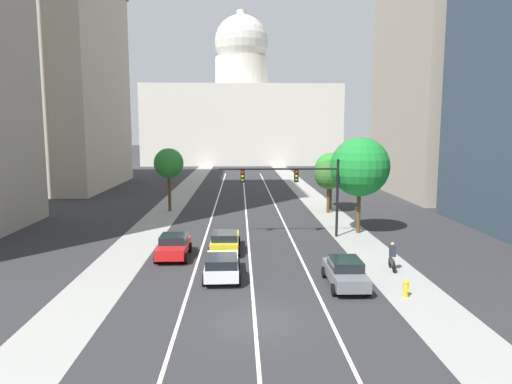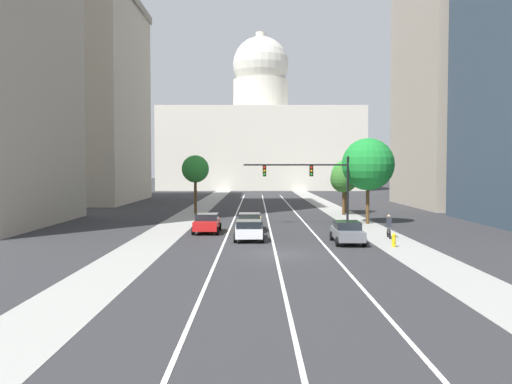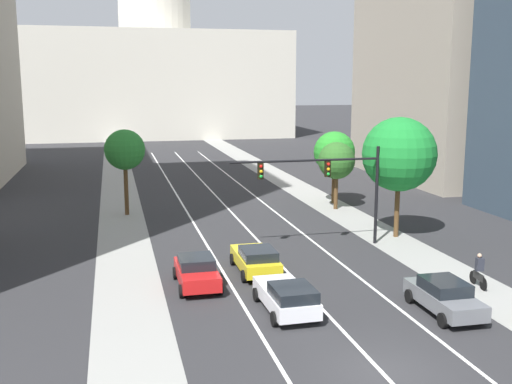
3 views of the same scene
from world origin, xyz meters
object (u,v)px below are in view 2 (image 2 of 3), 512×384
object	(u,v)px
car_gray	(350,232)
fire_hydrant	(396,240)
car_yellow	(252,221)
street_tree_mid_right	(370,164)
cyclist	(391,227)
street_tree_near_right	(346,179)
capitol_building	(263,140)
car_red	(209,223)
street_tree_far_right	(348,175)
traffic_signal_mast	(315,177)
street_tree_near_left	(197,169)
car_white	(251,229)

from	to	relation	value
car_gray	fire_hydrant	size ratio (longest dim) A/B	4.84
car_yellow	street_tree_mid_right	xyz separation A→B (m)	(10.76, 5.42, 4.68)
cyclist	street_tree_near_right	distance (m)	19.78
capitol_building	car_gray	size ratio (longest dim) A/B	10.72
capitol_building	car_yellow	size ratio (longest dim) A/B	10.34
car_red	street_tree_far_right	size ratio (longest dim) A/B	0.70
street_tree_near_right	cyclist	bearing A→B (deg)	-89.59
traffic_signal_mast	cyclist	size ratio (longest dim) A/B	5.46
street_tree_mid_right	car_yellow	bearing A→B (deg)	-153.25
traffic_signal_mast	street_tree_far_right	bearing A→B (deg)	68.27
street_tree_near_right	street_tree_mid_right	size ratio (longest dim) A/B	0.68
fire_hydrant	street_tree_near_left	world-z (taller)	street_tree_near_left
car_red	car_yellow	bearing A→B (deg)	-66.69
street_tree_far_right	car_white	bearing A→B (deg)	-115.01
capitol_building	cyclist	distance (m)	95.89
car_yellow	street_tree_near_right	world-z (taller)	street_tree_near_right
traffic_signal_mast	fire_hydrant	world-z (taller)	traffic_signal_mast
car_yellow	cyclist	bearing A→B (deg)	-114.68
street_tree_near_left	car_gray	bearing A→B (deg)	-61.46
fire_hydrant	car_red	bearing A→B (deg)	148.62
car_yellow	street_tree_near_left	distance (m)	18.07
traffic_signal_mast	fire_hydrant	size ratio (longest dim) A/B	10.33
capitol_building	street_tree_far_right	bearing A→B (deg)	-82.95
traffic_signal_mast	street_tree_near_left	xyz separation A→B (m)	(-11.86, 12.24, 0.64)
capitol_building	car_gray	distance (m)	98.35
street_tree_mid_right	street_tree_near_left	size ratio (longest dim) A/B	1.20
traffic_signal_mast	fire_hydrant	xyz separation A→B (m)	(3.85, -13.42, -3.87)
car_yellow	street_tree_far_right	xyz separation A→B (m)	(10.72, 17.05, 3.53)
car_white	street_tree_far_right	distance (m)	25.59
fire_hydrant	street_tree_near_right	world-z (taller)	street_tree_near_right
fire_hydrant	street_tree_mid_right	bearing A→B (deg)	84.85
car_yellow	cyclist	world-z (taller)	cyclist
car_red	street_tree_near_left	size ratio (longest dim) A/B	0.64
street_tree_near_right	capitol_building	bearing A→B (deg)	96.35
street_tree_near_right	street_tree_near_left	world-z (taller)	street_tree_near_left
fire_hydrant	street_tree_far_right	distance (m)	26.61
capitol_building	street_tree_near_left	distance (m)	74.43
traffic_signal_mast	fire_hydrant	bearing A→B (deg)	-74.00
car_gray	street_tree_near_right	bearing A→B (deg)	-7.97
capitol_building	street_tree_far_right	size ratio (longest dim) A/B	7.82
street_tree_near_left	traffic_signal_mast	bearing A→B (deg)	-45.92
car_white	cyclist	bearing A→B (deg)	-84.62
car_red	street_tree_mid_right	xyz separation A→B (m)	(14.12, 6.87, 4.66)
street_tree_near_right	traffic_signal_mast	bearing A→B (deg)	-112.90
car_gray	traffic_signal_mast	distance (m)	12.24
street_tree_near_right	street_tree_far_right	size ratio (longest dim) A/B	0.89
street_tree_mid_right	street_tree_near_left	xyz separation A→B (m)	(-17.03, 10.99, -0.47)
car_gray	cyclist	xyz separation A→B (m)	(3.48, 2.72, 0.07)
traffic_signal_mast	street_tree_far_right	xyz separation A→B (m)	(5.13, 12.88, -0.04)
capitol_building	car_yellow	xyz separation A→B (m)	(-1.68, -90.10, -11.18)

